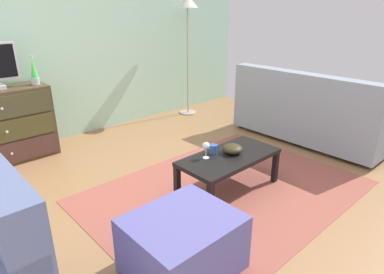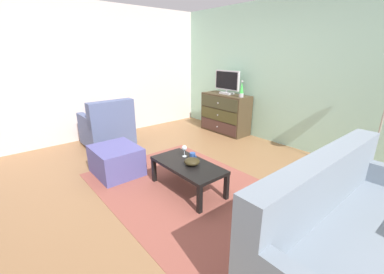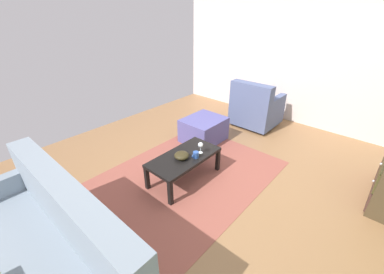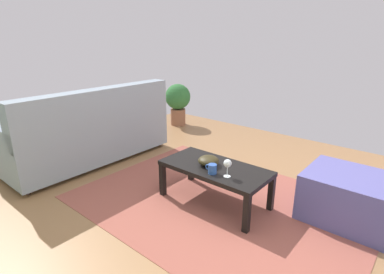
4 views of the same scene
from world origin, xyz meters
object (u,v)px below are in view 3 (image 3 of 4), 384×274
Objects in this scene: coffee_table at (184,159)px; mug at (196,155)px; ottoman at (204,130)px; wine_glass at (201,145)px; bowl_decorative at (182,155)px; armchair at (256,108)px; couch_large at (45,256)px.

coffee_table is 0.18m from mug.
mug is at bearing 33.96° from ottoman.
coffee_table is 6.38× the size of wine_glass.
bowl_decorative is at bearing 15.28° from coffee_table.
bowl_decorative is (0.13, -0.12, 0.00)m from mug.
mug is 0.16× the size of ottoman.
wine_glass is at bearing 36.72° from ottoman.
armchair reaches higher than bowl_decorative.
bowl_decorative is at bearing 25.59° from ottoman.
bowl_decorative reaches higher than ottoman.
mug is 0.59× the size of bowl_decorative.
mug is 2.14m from armchair.
armchair is (-2.12, -0.29, -0.05)m from mug.
ottoman is at bearing -143.28° from wine_glass.
coffee_table is at bearing 3.81° from armchair.
wine_glass is (-0.21, 0.11, 0.16)m from coffee_table.
coffee_table is 0.11m from bowl_decorative.
bowl_decorative is 0.10× the size of couch_large.
couch_large is (1.99, 0.06, -0.13)m from wine_glass.
armchair is (-2.25, -0.16, -0.05)m from bowl_decorative.
mug is (-0.07, 0.14, 0.09)m from coffee_table.
couch_large reaches higher than armchair.
wine_glass is at bearing 160.85° from bowl_decorative.
couch_large is 2.19× the size of armchair.
couch_large reaches higher than bowl_decorative.
armchair is at bearing -172.29° from mug.
ottoman is at bearing -154.41° from bowl_decorative.
couch_large is at bearing 0.98° from mug.
bowl_decorative reaches higher than mug.
armchair is at bearing -172.65° from wine_glass.
wine_glass is 1.07m from ottoman.
ottoman reaches higher than coffee_table.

